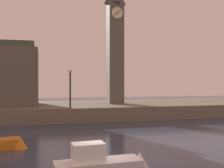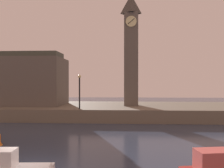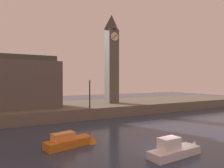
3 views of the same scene
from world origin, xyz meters
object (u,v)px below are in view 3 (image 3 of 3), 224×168
object	(u,v)px
streetlamp	(90,90)
boat_patrol_orange	(73,141)
clock_tower	(112,58)
boat_ferry_white	(179,149)

from	to	relation	value
streetlamp	boat_patrol_orange	size ratio (longest dim) A/B	0.86
boat_patrol_orange	streetlamp	bearing A→B (deg)	60.70
clock_tower	boat_ferry_white	size ratio (longest dim) A/B	3.15
clock_tower	boat_patrol_orange	world-z (taller)	clock_tower
boat_ferry_white	boat_patrol_orange	world-z (taller)	boat_ferry_white
clock_tower	boat_patrol_orange	distance (m)	20.83
streetlamp	boat_patrol_orange	distance (m)	12.16
clock_tower	boat_ferry_white	world-z (taller)	clock_tower
streetlamp	boat_ferry_white	distance (m)	16.12
boat_ferry_white	clock_tower	bearing A→B (deg)	73.98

